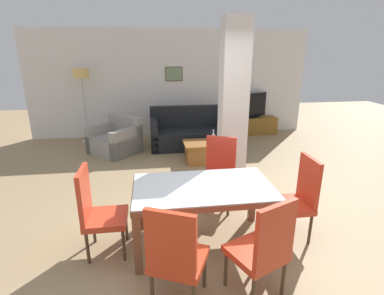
{
  "coord_description": "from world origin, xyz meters",
  "views": [
    {
      "loc": [
        -0.55,
        -3.02,
        2.23
      ],
      "look_at": [
        0.0,
        0.93,
        0.9
      ],
      "focal_mm": 28.0,
      "sensor_mm": 36.0,
      "label": 1
    }
  ],
  "objects": [
    {
      "name": "dining_chair_head_right",
      "position": [
        1.15,
        0.0,
        0.54
      ],
      "size": [
        0.46,
        0.46,
        1.03
      ],
      "rotation": [
        0.0,
        0.0,
        1.57
      ],
      "color": "red",
      "rests_on": "ground_plane"
    },
    {
      "name": "dining_chair_head_left",
      "position": [
        -1.18,
        0.0,
        0.54
      ],
      "size": [
        0.46,
        0.46,
        1.03
      ],
      "rotation": [
        0.0,
        0.0,
        -1.57
      ],
      "color": "red",
      "rests_on": "ground_plane"
    },
    {
      "name": "coffee_table",
      "position": [
        0.48,
        2.69,
        0.21
      ],
      "size": [
        0.8,
        0.59,
        0.41
      ],
      "color": "brown",
      "rests_on": "ground_plane"
    },
    {
      "name": "back_wall",
      "position": [
        0.0,
        4.87,
        1.35
      ],
      "size": [
        7.2,
        0.09,
        2.7
      ],
      "color": "silver",
      "rests_on": "ground_plane"
    },
    {
      "name": "armchair",
      "position": [
        -1.35,
        3.52,
        0.28
      ],
      "size": [
        1.26,
        1.26,
        0.79
      ],
      "rotation": [
        0.0,
        0.0,
        2.38
      ],
      "color": "gray",
      "rests_on": "ground_plane"
    },
    {
      "name": "dining_chair_near_left",
      "position": [
        -0.39,
        -0.87,
        0.54
      ],
      "size": [
        0.61,
        0.61,
        1.03
      ],
      "rotation": [
        0.0,
        0.0,
        -0.42
      ],
      "color": "red",
      "rests_on": "ground_plane"
    },
    {
      "name": "dining_chair_far_right",
      "position": [
        0.39,
        0.89,
        0.54
      ],
      "size": [
        0.61,
        0.61,
        1.03
      ],
      "rotation": [
        0.0,
        0.0,
        2.73
      ],
      "color": "red",
      "rests_on": "ground_plane"
    },
    {
      "name": "bottle",
      "position": [
        0.65,
        2.57,
        0.52
      ],
      "size": [
        0.06,
        0.06,
        0.29
      ],
      "color": "#B2B7BC",
      "rests_on": "coffee_table"
    },
    {
      "name": "floor_lamp",
      "position": [
        -2.14,
        4.46,
        1.51
      ],
      "size": [
        0.36,
        0.36,
        1.78
      ],
      "color": "#B7B7BC",
      "rests_on": "ground_plane"
    },
    {
      "name": "tv_stand",
      "position": [
        2.17,
        4.59,
        0.23
      ],
      "size": [
        1.29,
        0.4,
        0.45
      ],
      "color": "brown",
      "rests_on": "ground_plane"
    },
    {
      "name": "dining_table",
      "position": [
        0.0,
        0.0,
        0.6
      ],
      "size": [
        1.58,
        0.92,
        0.75
      ],
      "color": "brown",
      "rests_on": "ground_plane"
    },
    {
      "name": "ground_plane",
      "position": [
        0.0,
        0.0,
        0.0
      ],
      "size": [
        18.0,
        18.0,
        0.0
      ],
      "primitive_type": "plane",
      "color": "#99805A"
    },
    {
      "name": "divider_pillar",
      "position": [
        0.79,
        1.69,
        1.35
      ],
      "size": [
        0.43,
        0.36,
        2.7
      ],
      "color": "silver",
      "rests_on": "ground_plane"
    },
    {
      "name": "sofa",
      "position": [
        0.34,
        3.77,
        0.3
      ],
      "size": [
        1.84,
        0.93,
        0.91
      ],
      "rotation": [
        0.0,
        0.0,
        3.14
      ],
      "color": "black",
      "rests_on": "ground_plane"
    },
    {
      "name": "dining_chair_near_right",
      "position": [
        0.39,
        -0.88,
        0.54
      ],
      "size": [
        0.61,
        0.61,
        1.03
      ],
      "rotation": [
        0.0,
        0.0,
        0.42
      ],
      "color": "red",
      "rests_on": "ground_plane"
    },
    {
      "name": "tv_screen",
      "position": [
        2.17,
        4.59,
        0.77
      ],
      "size": [
        0.78,
        0.38,
        0.65
      ],
      "rotation": [
        0.0,
        0.0,
        3.56
      ],
      "color": "black",
      "rests_on": "tv_stand"
    }
  ]
}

